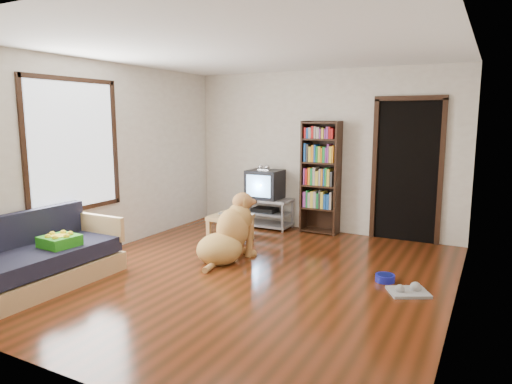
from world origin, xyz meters
The scene contains 18 objects.
ground centered at (0.00, 0.00, 0.00)m, with size 5.00×5.00×0.00m, color #59230F.
ceiling centered at (0.00, 0.00, 2.60)m, with size 5.00×5.00×0.00m, color white.
wall_back centered at (0.00, 2.50, 1.30)m, with size 4.50×4.50×0.00m, color beige.
wall_front centered at (0.00, -2.50, 1.30)m, with size 4.50×4.50×0.00m, color beige.
wall_left centered at (-2.25, 0.00, 1.30)m, with size 5.00×5.00×0.00m, color beige.
wall_right centered at (2.25, 0.00, 1.30)m, with size 5.00×5.00×0.00m, color beige.
green_cushion centered at (-1.75, -1.19, 0.48)m, with size 0.36×0.36×0.12m, color #2D971B.
laptop centered at (-0.95, 1.17, 0.41)m, with size 0.34×0.22×0.03m, color #B9B8BD.
dog_bowl centered at (1.50, 0.54, 0.04)m, with size 0.22×0.22×0.08m, color #161A9C.
grey_rag centered at (1.80, 0.29, 0.01)m, with size 0.40×0.32×0.03m, color gray.
window centered at (-2.23, -0.50, 1.50)m, with size 0.03×1.46×1.70m.
doorway centered at (1.35, 2.48, 1.12)m, with size 1.03×0.05×2.19m.
tv_stand centered at (-0.90, 2.25, 0.27)m, with size 0.90×0.45×0.50m.
crt_tv centered at (-0.90, 2.27, 0.74)m, with size 0.55×0.52×0.58m.
bookshelf centered at (0.05, 2.34, 1.00)m, with size 0.60×0.30×1.80m.
sofa centered at (-1.87, -1.38, 0.26)m, with size 0.80×1.80×0.80m.
coffee_table centered at (-0.95, 1.20, 0.28)m, with size 0.55×0.55×0.40m.
dog centered at (-0.50, 0.41, 0.33)m, with size 0.73×1.10×0.90m.
Camera 1 is at (2.52, -4.54, 1.85)m, focal length 32.00 mm.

